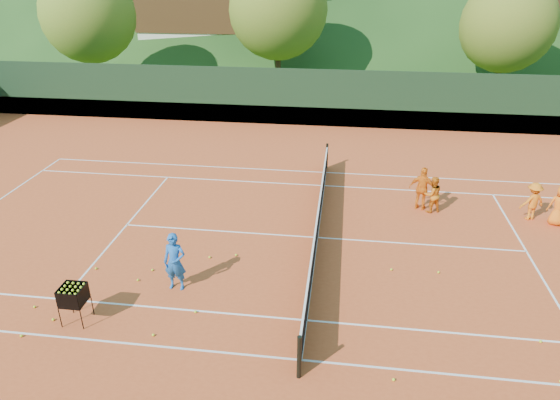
# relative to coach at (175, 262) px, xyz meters

# --- Properties ---
(ground) EXTENTS (400.00, 400.00, 0.00)m
(ground) POSITION_rel_coach_xyz_m (3.58, 3.21, -0.84)
(ground) COLOR #2D4E18
(ground) RESTS_ON ground
(clay_court) EXTENTS (40.00, 24.00, 0.02)m
(clay_court) POSITION_rel_coach_xyz_m (3.58, 3.21, -0.83)
(clay_court) COLOR #BF471F
(clay_court) RESTS_ON ground
(coach) EXTENTS (0.60, 0.40, 1.65)m
(coach) POSITION_rel_coach_xyz_m (0.00, 0.00, 0.00)
(coach) COLOR #1B5EB4
(coach) RESTS_ON clay_court
(student_a) EXTENTS (0.78, 0.70, 1.32)m
(student_a) POSITION_rel_coach_xyz_m (7.43, 5.59, -0.16)
(student_a) COLOR orange
(student_a) RESTS_ON clay_court
(student_b) EXTENTS (1.00, 0.66, 1.58)m
(student_b) POSITION_rel_coach_xyz_m (7.09, 5.75, -0.03)
(student_b) COLOR orange
(student_b) RESTS_ON clay_court
(student_c) EXTENTS (0.74, 0.54, 1.41)m
(student_c) POSITION_rel_coach_xyz_m (11.46, 5.15, -0.12)
(student_c) COLOR orange
(student_c) RESTS_ON clay_court
(student_d) EXTENTS (0.98, 0.77, 1.34)m
(student_d) POSITION_rel_coach_xyz_m (10.71, 5.46, -0.15)
(student_d) COLOR orange
(student_d) RESTS_ON clay_court
(tennis_ball_0) EXTENTS (0.07, 0.07, 0.07)m
(tennis_ball_0) POSITION_rel_coach_xyz_m (-3.35, -1.34, -0.79)
(tennis_ball_0) COLOR #C4ED27
(tennis_ball_0) RESTS_ON clay_court
(tennis_ball_2) EXTENTS (0.07, 0.07, 0.07)m
(tennis_ball_2) POSITION_rel_coach_xyz_m (5.58, -2.62, -0.79)
(tennis_ball_2) COLOR #C4ED27
(tennis_ball_2) RESTS_ON clay_court
(tennis_ball_3) EXTENTS (0.07, 0.07, 0.07)m
(tennis_ball_3) POSITION_rel_coach_xyz_m (0.48, 1.56, -0.79)
(tennis_ball_3) COLOR #C4ED27
(tennis_ball_3) RESTS_ON clay_court
(tennis_ball_5) EXTENTS (0.07, 0.07, 0.07)m
(tennis_ball_5) POSITION_rel_coach_xyz_m (-2.60, 0.54, -0.79)
(tennis_ball_5) COLOR #C4ED27
(tennis_ball_5) RESTS_ON clay_court
(tennis_ball_7) EXTENTS (0.07, 0.07, 0.07)m
(tennis_ball_7) POSITION_rel_coach_xyz_m (-3.03, -2.39, -0.79)
(tennis_ball_7) COLOR #C4ED27
(tennis_ball_7) RESTS_ON clay_court
(tennis_ball_8) EXTENTS (0.07, 0.07, 0.07)m
(tennis_ball_8) POSITION_rel_coach_xyz_m (5.82, 1.61, -0.79)
(tennis_ball_8) COLOR #C4ED27
(tennis_ball_8) RESTS_ON clay_court
(tennis_ball_10) EXTENTS (0.07, 0.07, 0.07)m
(tennis_ball_10) POSITION_rel_coach_xyz_m (1.24, 1.79, -0.79)
(tennis_ball_10) COLOR #C4ED27
(tennis_ball_10) RESTS_ON clay_court
(tennis_ball_12) EXTENTS (0.07, 0.07, 0.07)m
(tennis_ball_12) POSITION_rel_coach_xyz_m (9.05, -0.98, -0.79)
(tennis_ball_12) COLOR #C4ED27
(tennis_ball_12) RESTS_ON clay_court
(tennis_ball_13) EXTENTS (0.07, 0.07, 0.07)m
(tennis_ball_13) POSITION_rel_coach_xyz_m (0.79, -0.98, -0.79)
(tennis_ball_13) COLOR #C4ED27
(tennis_ball_13) RESTS_ON clay_court
(tennis_ball_16) EXTENTS (0.07, 0.07, 0.07)m
(tennis_ball_16) POSITION_rel_coach_xyz_m (7.13, 1.64, -0.79)
(tennis_ball_16) COLOR #C4ED27
(tennis_ball_16) RESTS_ON clay_court
(tennis_ball_17) EXTENTS (0.07, 0.07, 0.07)m
(tennis_ball_17) POSITION_rel_coach_xyz_m (-2.60, -1.74, -0.79)
(tennis_ball_17) COLOR #C4ED27
(tennis_ball_17) RESTS_ON clay_court
(tennis_ball_18) EXTENTS (0.07, 0.07, 0.07)m
(tennis_ball_18) POSITION_rel_coach_xyz_m (0.04, -1.96, -0.79)
(tennis_ball_18) COLOR #C4ED27
(tennis_ball_18) RESTS_ON clay_court
(tennis_ball_19) EXTENTS (0.07, 0.07, 0.07)m
(tennis_ball_19) POSITION_rel_coach_xyz_m (-0.97, 0.68, -0.79)
(tennis_ball_19) COLOR #C4ED27
(tennis_ball_19) RESTS_ON clay_court
(tennis_ball_21) EXTENTS (0.07, 0.07, 0.07)m
(tennis_ball_21) POSITION_rel_coach_xyz_m (-1.19, 0.15, -0.79)
(tennis_ball_21) COLOR #C4ED27
(tennis_ball_21) RESTS_ON clay_court
(court_lines) EXTENTS (23.83, 11.03, 0.00)m
(court_lines) POSITION_rel_coach_xyz_m (3.58, 3.21, -0.82)
(court_lines) COLOR silver
(court_lines) RESTS_ON clay_court
(tennis_net) EXTENTS (0.10, 12.07, 1.10)m
(tennis_net) POSITION_rel_coach_xyz_m (3.58, 3.21, -0.32)
(tennis_net) COLOR black
(tennis_net) RESTS_ON clay_court
(perimeter_fence) EXTENTS (40.40, 24.24, 3.00)m
(perimeter_fence) POSITION_rel_coach_xyz_m (3.58, 3.21, 0.43)
(perimeter_fence) COLOR black
(perimeter_fence) RESTS_ON clay_court
(ball_hopper) EXTENTS (0.57, 0.57, 1.00)m
(ball_hopper) POSITION_rel_coach_xyz_m (-1.99, -1.66, -0.08)
(ball_hopper) COLOR black
(ball_hopper) RESTS_ON clay_court
(tree_a) EXTENTS (6.00, 6.00, 7.88)m
(tree_a) POSITION_rel_coach_xyz_m (-12.42, 21.21, 4.03)
(tree_a) COLOR #3C2818
(tree_a) RESTS_ON ground
(tree_b) EXTENTS (6.40, 6.40, 8.40)m
(tree_b) POSITION_rel_coach_xyz_m (-0.42, 23.21, 4.35)
(tree_b) COLOR #3C2518
(tree_b) RESTS_ON ground
(tree_c) EXTENTS (5.60, 5.60, 7.35)m
(tree_c) POSITION_rel_coach_xyz_m (13.58, 22.21, 3.70)
(tree_c) COLOR #3F2A19
(tree_c) RESTS_ON ground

